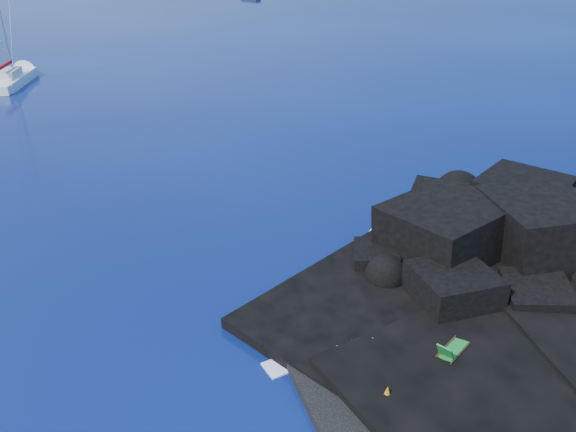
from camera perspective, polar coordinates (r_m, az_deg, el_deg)
name	(u,v)px	position (r m, az deg, el deg)	size (l,w,h in m)	color
ground	(307,425)	(18.67, 1.93, -20.43)	(400.00, 400.00, 0.00)	#030839
headland	(541,280)	(27.29, 24.27, -5.95)	(24.00, 24.00, 3.60)	black
beach	(416,372)	(20.80, 12.88, -15.23)	(8.50, 6.00, 0.70)	black
surf_foam	(361,300)	(23.85, 7.43, -8.47)	(10.00, 8.00, 0.06)	white
sailboat	(14,84)	(64.31, -26.10, 11.94)	(2.57, 12.27, 12.87)	white
deck_chair	(454,345)	(20.86, 16.51, -12.46)	(1.52, 0.66, 1.04)	#1C7F2C
towel	(361,346)	(20.94, 7.42, -12.96)	(2.05, 0.97, 0.05)	white
sunbather	(361,343)	(20.85, 7.45, -12.65)	(1.79, 0.44, 0.24)	tan
marker_cone	(387,393)	(18.95, 10.04, -17.32)	(0.37, 0.37, 0.57)	orange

